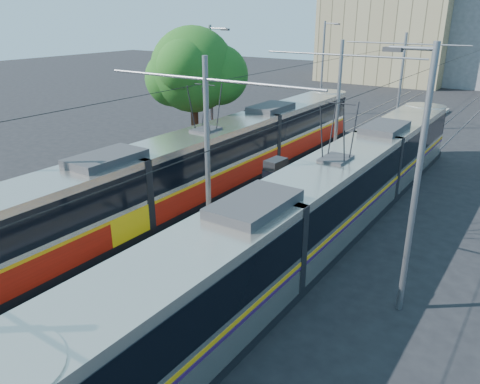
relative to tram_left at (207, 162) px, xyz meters
The scene contains 12 objects.
ground 13.09m from the tram_left, 73.89° to the right, with size 160.00×160.00×0.00m, color black.
platform 6.00m from the tram_left, 51.56° to the left, with size 4.00×50.00×0.30m, color gray.
tactile_strip_left 5.21m from the tram_left, 64.64° to the left, with size 0.70×50.00×0.01m, color gray.
tactile_strip_right 6.93m from the tram_left, 41.93° to the left, with size 0.70×50.00×0.01m, color gray.
rails 6.03m from the tram_left, 51.56° to the left, with size 8.71×70.00×0.03m.
tram_left is the anchor object (origin of this frame).
tram_right 7.27m from the tram_left, ahead, with size 2.43×29.39×5.50m.
catenary 4.87m from the tram_left, 25.15° to the left, with size 9.20×70.00×7.00m.
street_lamps 9.59m from the tram_left, 67.13° to the left, with size 15.18×38.22×8.00m.
shelter 4.31m from the tram_left, ahead, with size 0.74×1.13×2.41m.
tree 7.11m from the tram_left, 131.15° to the left, with size 5.52×5.10×8.01m.
building_left 48.31m from the tram_left, 97.67° to the left, with size 16.32×12.24×14.99m.
Camera 1 is at (10.35, -5.04, 8.67)m, focal length 35.00 mm.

